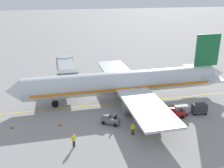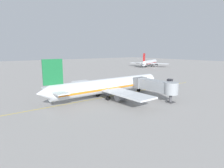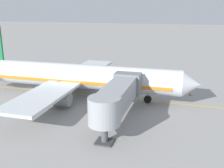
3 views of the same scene
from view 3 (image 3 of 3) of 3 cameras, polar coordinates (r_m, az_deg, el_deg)
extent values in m
plane|color=gray|center=(43.75, -9.06, -2.02)|extent=(400.00, 400.00, 0.00)
cube|color=gold|center=(43.75, -9.06, -2.01)|extent=(0.24, 80.00, 0.01)
cylinder|color=silver|center=(41.37, -7.74, 1.72)|extent=(3.94, 32.03, 3.70)
cube|color=orange|center=(41.49, -7.72, 1.10)|extent=(3.96, 29.47, 0.44)
cone|color=silver|center=(38.09, 16.75, -0.07)|extent=(3.64, 2.43, 3.63)
cube|color=black|center=(37.92, 14.12, 1.07)|extent=(2.78, 1.12, 0.60)
cube|color=silver|center=(41.94, -8.96, 0.95)|extent=(30.04, 5.43, 0.36)
cylinder|color=gray|center=(46.84, -5.23, 1.09)|extent=(2.02, 3.22, 2.00)
cylinder|color=gray|center=(37.24, -11.26, -3.12)|extent=(2.02, 3.22, 2.00)
cylinder|color=black|center=(39.21, 7.64, -3.26)|extent=(0.46, 1.10, 1.10)
cylinder|color=gray|center=(38.73, 7.72, -1.09)|extent=(0.24, 0.24, 2.00)
cylinder|color=black|center=(44.92, -8.80, -0.80)|extent=(0.46, 1.10, 1.10)
cylinder|color=gray|center=(44.50, -8.88, 1.11)|extent=(0.24, 0.24, 2.00)
cylinder|color=black|center=(40.99, -11.44, -2.58)|extent=(0.46, 1.10, 1.10)
cylinder|color=gray|center=(40.53, -11.56, -0.50)|extent=(0.24, 0.24, 2.00)
cube|color=#93999E|center=(31.65, 1.43, -2.24)|extent=(11.07, 2.80, 2.60)
cube|color=slate|center=(36.05, 3.36, 0.03)|extent=(2.00, 3.50, 2.99)
cylinder|color=#93999E|center=(26.65, -1.64, -5.82)|extent=(3.36, 3.36, 2.86)
cylinder|color=#4C4C51|center=(27.63, -1.60, -10.43)|extent=(0.70, 0.70, 2.19)
cube|color=#38383A|center=(28.10, -1.59, -12.28)|extent=(1.80, 1.80, 0.16)
cube|color=gold|center=(51.99, -3.99, 1.76)|extent=(1.39, 2.59, 0.70)
cube|color=gold|center=(51.58, -3.30, 2.31)|extent=(1.10, 1.13, 0.44)
cube|color=black|center=(52.11, -4.69, 2.54)|extent=(0.85, 0.22, 0.64)
cylinder|color=black|center=(51.78, -3.87, 2.45)|extent=(0.10, 0.27, 0.54)
cylinder|color=black|center=(52.20, -2.86, 1.44)|extent=(0.24, 0.57, 0.56)
cylinder|color=black|center=(51.25, -3.34, 1.16)|extent=(0.24, 0.57, 0.56)
cylinder|color=black|center=(52.91, -4.60, 1.61)|extent=(0.24, 0.57, 0.56)
cylinder|color=black|center=(51.97, -5.10, 1.33)|extent=(0.24, 0.57, 0.56)
cube|color=slate|center=(47.55, 0.10, 0.44)|extent=(2.38, 2.75, 0.70)
cube|color=slate|center=(46.90, 0.64, 0.94)|extent=(1.43, 1.44, 0.44)
cube|color=black|center=(47.89, -0.44, 1.38)|extent=(0.79, 0.60, 0.64)
cylinder|color=black|center=(47.29, 0.19, 1.17)|extent=(0.21, 0.26, 0.54)
cylinder|color=black|center=(47.36, 1.28, -0.07)|extent=(0.47, 0.58, 0.56)
cylinder|color=black|center=(46.67, 0.29, -0.31)|extent=(0.47, 0.58, 0.56)
cylinder|color=black|center=(48.63, -0.09, 0.37)|extent=(0.47, 0.58, 0.56)
cylinder|color=black|center=(47.96, -1.07, 0.14)|extent=(0.47, 0.58, 0.56)
cube|color=#B21E1E|center=(51.11, -10.86, 1.26)|extent=(2.29, 2.77, 0.70)
cube|color=#B21E1E|center=(50.41, -10.47, 1.74)|extent=(1.41, 1.42, 0.44)
cube|color=black|center=(51.52, -11.32, 2.12)|extent=(0.81, 0.56, 0.64)
cylinder|color=black|center=(50.85, -10.82, 1.94)|extent=(0.20, 0.27, 0.54)
cylinder|color=black|center=(50.78, -9.79, 0.81)|extent=(0.45, 0.59, 0.56)
cylinder|color=black|center=(50.21, -10.81, 0.58)|extent=(0.45, 0.59, 0.56)
cylinder|color=black|center=(52.20, -10.87, 1.17)|extent=(0.45, 0.59, 0.56)
cylinder|color=black|center=(51.64, -11.87, 0.95)|extent=(0.45, 0.59, 0.56)
cube|color=#4C4C51|center=(51.17, -11.76, 0.98)|extent=(1.46, 2.29, 0.12)
cube|color=#999EA3|center=(51.02, -11.80, 1.65)|extent=(1.39, 2.18, 1.10)
cylinder|color=#4C4C51|center=(50.43, -10.36, 0.83)|extent=(0.12, 0.70, 0.07)
cylinder|color=black|center=(51.26, -10.64, 0.79)|extent=(0.15, 0.37, 0.36)
cylinder|color=black|center=(50.36, -11.28, 0.48)|extent=(0.15, 0.37, 0.36)
cylinder|color=black|center=(52.12, -12.19, 0.96)|extent=(0.15, 0.37, 0.36)
cylinder|color=black|center=(51.23, -12.85, 0.65)|extent=(0.15, 0.37, 0.36)
cube|color=#4C4C51|center=(52.90, -14.36, 1.31)|extent=(1.46, 2.29, 0.12)
cube|color=#2D2D33|center=(52.76, -14.40, 1.95)|extent=(1.39, 2.18, 1.10)
cylinder|color=#4C4C51|center=(52.11, -13.04, 1.16)|extent=(0.12, 0.70, 0.07)
cylinder|color=black|center=(52.95, -13.27, 1.12)|extent=(0.15, 0.37, 0.36)
cylinder|color=black|center=(52.07, -13.94, 0.83)|extent=(0.15, 0.37, 0.36)
cylinder|color=black|center=(53.86, -14.73, 1.28)|extent=(0.15, 0.37, 0.36)
cylinder|color=black|center=(53.00, -15.41, 0.99)|extent=(0.15, 0.37, 0.36)
cylinder|color=#232328|center=(51.31, -1.08, 1.37)|extent=(0.15, 0.15, 0.85)
cylinder|color=#232328|center=(51.42, -1.26, 1.40)|extent=(0.15, 0.15, 0.85)
cube|color=yellow|center=(51.18, -1.18, 2.17)|extent=(0.34, 0.43, 0.60)
cylinder|color=yellow|center=(51.06, -0.95, 2.08)|extent=(0.15, 0.24, 0.57)
cylinder|color=yellow|center=(51.34, -1.41, 2.15)|extent=(0.15, 0.24, 0.57)
sphere|color=beige|center=(51.08, -1.18, 2.64)|extent=(0.22, 0.22, 0.22)
cube|color=red|center=(51.08, -1.18, 2.66)|extent=(0.16, 0.28, 0.10)
cylinder|color=#232328|center=(50.60, 7.39, 1.03)|extent=(0.15, 0.15, 0.85)
cylinder|color=#232328|center=(50.69, 7.59, 1.05)|extent=(0.15, 0.15, 0.85)
cube|color=yellow|center=(50.46, 7.52, 1.83)|extent=(0.42, 0.45, 0.60)
cylinder|color=yellow|center=(50.37, 7.27, 1.75)|extent=(0.20, 0.23, 0.57)
cylinder|color=yellow|center=(50.59, 7.78, 1.80)|extent=(0.20, 0.23, 0.57)
sphere|color=beige|center=(50.36, 7.54, 2.31)|extent=(0.22, 0.22, 0.22)
cube|color=red|center=(50.36, 7.54, 2.33)|extent=(0.22, 0.26, 0.10)
cube|color=black|center=(44.19, 16.39, -2.28)|extent=(0.36, 0.36, 0.04)
cone|color=orange|center=(44.10, 16.42, -1.91)|extent=(0.30, 0.30, 0.55)
cylinder|color=white|center=(44.10, 16.42, -1.88)|extent=(0.21, 0.21, 0.06)
cube|color=black|center=(45.27, 8.21, -1.34)|extent=(0.36, 0.36, 0.04)
cone|color=orange|center=(45.18, 8.22, -0.98)|extent=(0.30, 0.30, 0.55)
cylinder|color=white|center=(45.18, 8.22, -0.95)|extent=(0.21, 0.21, 0.06)
camera|label=1|loc=(75.44, 12.46, 19.12)|focal=41.22mm
camera|label=2|loc=(46.12, -78.13, 2.33)|focal=30.60mm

